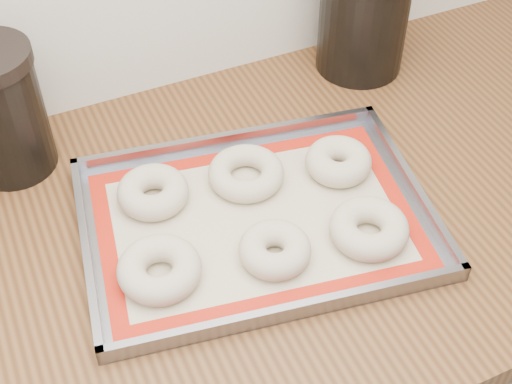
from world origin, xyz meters
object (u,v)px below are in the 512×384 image
bagel_front_right (369,228)px  bagel_back_mid (246,173)px  bagel_back_left (153,192)px  bagel_back_right (338,161)px  canister_mid (0,111)px  bagel_front_mid (275,250)px  baking_tray (256,220)px  bagel_front_left (159,269)px  canister_right (364,12)px

bagel_front_right → bagel_back_mid: (-0.10, 0.16, -0.00)m
bagel_back_left → bagel_back_right: (0.26, -0.05, 0.00)m
bagel_back_right → canister_mid: canister_mid is taller
bagel_front_mid → bagel_back_left: (-0.11, 0.16, 0.00)m
baking_tray → bagel_front_right: bagel_front_right is taller
bagel_back_mid → bagel_back_left: bearing=172.7°
bagel_front_left → bagel_front_right: same height
bagel_back_left → bagel_front_mid: bearing=-56.3°
bagel_front_mid → canister_mid: (-0.27, 0.32, 0.08)m
baking_tray → bagel_front_mid: 0.07m
canister_mid → canister_right: size_ratio=0.95×
bagel_front_right → bagel_back_mid: 0.19m
bagel_back_mid → bagel_back_right: size_ratio=1.13×
bagel_back_right → canister_right: size_ratio=0.47×
bagel_front_mid → bagel_front_left: bearing=168.1°
bagel_front_left → bagel_back_right: bearing=15.0°
bagel_front_left → canister_right: 0.55m
baking_tray → bagel_front_mid: (-0.01, -0.07, 0.02)m
bagel_front_left → bagel_front_right: size_ratio=1.01×
baking_tray → bagel_front_mid: bearing=-94.4°
baking_tray → bagel_back_right: bearing=15.3°
bagel_front_left → canister_mid: size_ratio=0.54×
bagel_front_left → bagel_front_right: bearing=-10.3°
bagel_front_mid → bagel_back_left: bearing=123.7°
bagel_front_mid → bagel_front_right: same height
bagel_front_right → bagel_back_left: size_ratio=1.06×
bagel_front_left → canister_right: (0.46, 0.30, 0.08)m
bagel_back_right → canister_mid: bearing=153.0°
bagel_front_left → bagel_front_mid: size_ratio=1.14×
bagel_back_mid → bagel_front_mid: bearing=-99.4°
canister_mid → bagel_back_left: bearing=-45.7°
bagel_back_mid → canister_right: 0.36m
canister_right → bagel_front_right: bearing=-118.4°
baking_tray → bagel_front_left: bagel_front_left is taller
bagel_front_left → bagel_back_left: size_ratio=1.07×
bagel_front_left → canister_right: canister_right is taller
baking_tray → bagel_back_mid: bagel_back_mid is taller
bagel_back_mid → canister_mid: (-0.29, 0.18, 0.08)m
bagel_front_left → bagel_back_right: 0.31m
bagel_back_left → bagel_back_mid: (0.13, -0.02, -0.00)m
bagel_front_right → bagel_back_left: (-0.23, 0.18, -0.00)m
bagel_front_mid → bagel_front_right: (0.13, -0.02, 0.00)m
bagel_back_left → canister_right: canister_right is taller
bagel_back_left → bagel_front_right: bearing=-37.5°
bagel_front_mid → canister_right: (0.32, 0.33, 0.08)m
bagel_back_right → canister_mid: (-0.42, 0.21, 0.07)m
bagel_back_right → canister_right: 0.29m
bagel_front_mid → bagel_back_mid: 0.15m
bagel_front_left → canister_right: size_ratio=0.52×
canister_right → canister_mid: bearing=-179.3°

